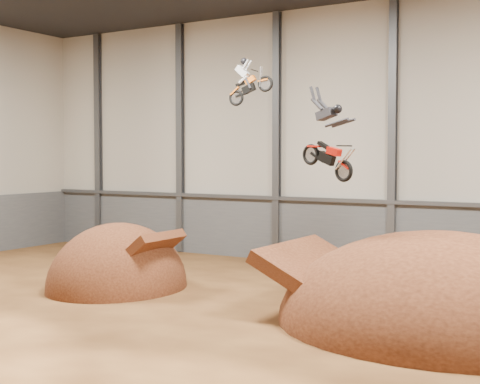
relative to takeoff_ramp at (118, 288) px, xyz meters
The scene contains 12 objects.
floor 7.01m from the takeoff_ramp, 35.26° to the right, with size 40.00×40.00×0.00m, color #492A13.
back_wall 14.20m from the takeoff_ramp, 62.40° to the left, with size 40.00×0.10×14.00m, color #BBB4A5.
lower_band_back 12.39m from the takeoff_ramp, 62.19° to the left, with size 39.80×0.18×3.50m, color #53565A.
steel_rail 12.65m from the takeoff_ramp, 61.85° to the left, with size 39.80×0.35×0.20m, color #47494F.
steel_column_0 16.86m from the takeoff_ramp, 135.50° to the left, with size 0.40×0.36×13.90m, color #47494F.
steel_column_1 13.52m from the takeoff_ramp, 111.68° to the left, with size 0.40×0.36×13.90m, color #47494F.
steel_column_2 13.05m from the takeoff_ramp, 77.46° to the left, with size 0.40×0.36×13.90m, color #47494F.
steel_column_3 15.71m from the takeoff_ramp, 49.89° to the left, with size 0.40×0.36×13.90m, color #47494F.
takeoff_ramp is the anchor object (origin of this frame).
landing_ramp 14.14m from the takeoff_ramp, ahead, with size 11.48×10.15×6.62m, color #3D1C0F.
fmx_rider_a 11.18m from the takeoff_ramp, 25.46° to the left, with size 2.17×0.83×1.96m, color orange, non-canonical shape.
fmx_rider_b 12.19m from the takeoff_ramp, ahead, with size 3.21×0.92×2.75m, color #B71308, non-canonical shape.
Camera 1 is at (14.03, -18.64, 5.86)m, focal length 50.00 mm.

